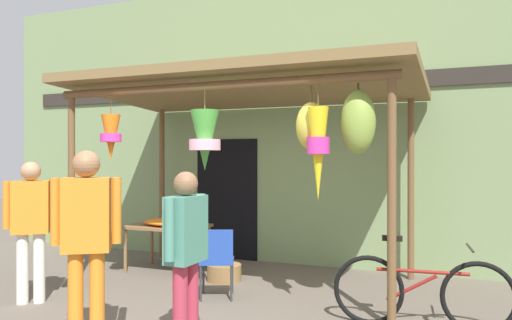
{
  "coord_description": "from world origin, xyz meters",
  "views": [
    {
      "loc": [
        2.71,
        -5.18,
        1.68
      ],
      "look_at": [
        0.23,
        0.85,
        1.66
      ],
      "focal_mm": 34.73,
      "sensor_mm": 36.0,
      "label": 1
    }
  ],
  "objects_px": {
    "flower_heap_on_table": "(171,222)",
    "vendor_in_orange": "(31,220)",
    "parked_bicycle": "(421,292)",
    "shopper_by_bananas": "(186,246)",
    "wicker_basket_by_table": "(224,272)",
    "display_table": "(168,230)",
    "folding_chair": "(217,257)",
    "customer_foreground": "(86,231)"
  },
  "relations": [
    {
      "from": "wicker_basket_by_table",
      "to": "vendor_in_orange",
      "type": "height_order",
      "value": "vendor_in_orange"
    },
    {
      "from": "display_table",
      "to": "wicker_basket_by_table",
      "type": "height_order",
      "value": "display_table"
    },
    {
      "from": "display_table",
      "to": "shopper_by_bananas",
      "type": "height_order",
      "value": "shopper_by_bananas"
    },
    {
      "from": "customer_foreground",
      "to": "shopper_by_bananas",
      "type": "distance_m",
      "value": 0.88
    },
    {
      "from": "parked_bicycle",
      "to": "customer_foreground",
      "type": "distance_m",
      "value": 3.26
    },
    {
      "from": "parked_bicycle",
      "to": "shopper_by_bananas",
      "type": "distance_m",
      "value": 2.41
    },
    {
      "from": "parked_bicycle",
      "to": "customer_foreground",
      "type": "xyz_separation_m",
      "value": [
        -2.67,
        -1.75,
        0.69
      ]
    },
    {
      "from": "vendor_in_orange",
      "to": "parked_bicycle",
      "type": "bearing_deg",
      "value": 11.58
    },
    {
      "from": "vendor_in_orange",
      "to": "customer_foreground",
      "type": "xyz_separation_m",
      "value": [
        1.58,
        -0.88,
        0.07
      ]
    },
    {
      "from": "customer_foreground",
      "to": "folding_chair",
      "type": "bearing_deg",
      "value": 79.79
    },
    {
      "from": "flower_heap_on_table",
      "to": "vendor_in_orange",
      "type": "bearing_deg",
      "value": -108.41
    },
    {
      "from": "display_table",
      "to": "wicker_basket_by_table",
      "type": "bearing_deg",
      "value": -11.78
    },
    {
      "from": "display_table",
      "to": "parked_bicycle",
      "type": "xyz_separation_m",
      "value": [
        3.67,
        -1.14,
        -0.26
      ]
    },
    {
      "from": "customer_foreground",
      "to": "shopper_by_bananas",
      "type": "relative_size",
      "value": 1.12
    },
    {
      "from": "flower_heap_on_table",
      "to": "folding_chair",
      "type": "xyz_separation_m",
      "value": [
        1.26,
        -1.0,
        -0.23
      ]
    },
    {
      "from": "parked_bicycle",
      "to": "customer_foreground",
      "type": "height_order",
      "value": "customer_foreground"
    },
    {
      "from": "wicker_basket_by_table",
      "to": "parked_bicycle",
      "type": "xyz_separation_m",
      "value": [
        2.63,
        -0.93,
        0.24
      ]
    },
    {
      "from": "parked_bicycle",
      "to": "shopper_by_bananas",
      "type": "xyz_separation_m",
      "value": [
        -1.86,
        -1.42,
        0.57
      ]
    },
    {
      "from": "flower_heap_on_table",
      "to": "parked_bicycle",
      "type": "distance_m",
      "value": 3.78
    },
    {
      "from": "display_table",
      "to": "wicker_basket_by_table",
      "type": "distance_m",
      "value": 1.17
    },
    {
      "from": "flower_heap_on_table",
      "to": "parked_bicycle",
      "type": "xyz_separation_m",
      "value": [
        3.59,
        -1.1,
        -0.39
      ]
    },
    {
      "from": "customer_foreground",
      "to": "parked_bicycle",
      "type": "bearing_deg",
      "value": 33.24
    },
    {
      "from": "parked_bicycle",
      "to": "folding_chair",
      "type": "bearing_deg",
      "value": 177.5
    },
    {
      "from": "folding_chair",
      "to": "wicker_basket_by_table",
      "type": "height_order",
      "value": "folding_chair"
    },
    {
      "from": "wicker_basket_by_table",
      "to": "vendor_in_orange",
      "type": "xyz_separation_m",
      "value": [
        -1.61,
        -1.8,
        0.86
      ]
    },
    {
      "from": "vendor_in_orange",
      "to": "shopper_by_bananas",
      "type": "relative_size",
      "value": 1.05
    },
    {
      "from": "wicker_basket_by_table",
      "to": "display_table",
      "type": "bearing_deg",
      "value": 168.22
    },
    {
      "from": "flower_heap_on_table",
      "to": "wicker_basket_by_table",
      "type": "height_order",
      "value": "flower_heap_on_table"
    },
    {
      "from": "parked_bicycle",
      "to": "flower_heap_on_table",
      "type": "bearing_deg",
      "value": 163.01
    },
    {
      "from": "display_table",
      "to": "vendor_in_orange",
      "type": "height_order",
      "value": "vendor_in_orange"
    },
    {
      "from": "flower_heap_on_table",
      "to": "shopper_by_bananas",
      "type": "distance_m",
      "value": 3.06
    },
    {
      "from": "flower_heap_on_table",
      "to": "folding_chair",
      "type": "relative_size",
      "value": 0.99
    },
    {
      "from": "flower_heap_on_table",
      "to": "customer_foreground",
      "type": "height_order",
      "value": "customer_foreground"
    },
    {
      "from": "shopper_by_bananas",
      "to": "display_table",
      "type": "bearing_deg",
      "value": 125.26
    },
    {
      "from": "display_table",
      "to": "vendor_in_orange",
      "type": "xyz_separation_m",
      "value": [
        -0.57,
        -2.01,
        0.36
      ]
    },
    {
      "from": "display_table",
      "to": "folding_chair",
      "type": "relative_size",
      "value": 1.34
    },
    {
      "from": "display_table",
      "to": "wicker_basket_by_table",
      "type": "relative_size",
      "value": 2.4
    },
    {
      "from": "vendor_in_orange",
      "to": "shopper_by_bananas",
      "type": "height_order",
      "value": "vendor_in_orange"
    },
    {
      "from": "parked_bicycle",
      "to": "vendor_in_orange",
      "type": "distance_m",
      "value": 4.38
    },
    {
      "from": "shopper_by_bananas",
      "to": "wicker_basket_by_table",
      "type": "bearing_deg",
      "value": 108.26
    },
    {
      "from": "folding_chair",
      "to": "parked_bicycle",
      "type": "relative_size",
      "value": 0.48
    },
    {
      "from": "folding_chair",
      "to": "shopper_by_bananas",
      "type": "height_order",
      "value": "shopper_by_bananas"
    }
  ]
}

